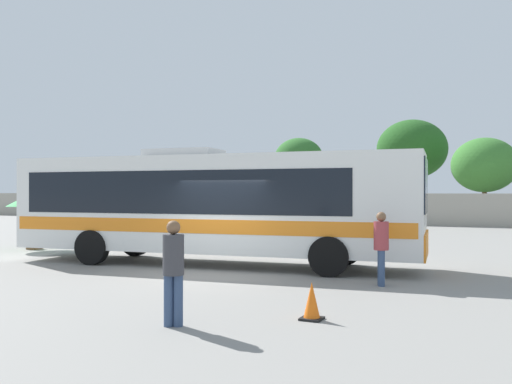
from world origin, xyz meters
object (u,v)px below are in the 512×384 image
parked_car_second_red (262,213)px  roadside_tree_midright (412,149)px  roadside_tree_left (225,177)px  traffic_cone_on_apron (312,302)px  parked_car_leftmost_grey (193,212)px  roadside_tree_midleft (299,159)px  vendor_umbrella_near_gate_green (35,200)px  passenger_waiting_on_apron (173,266)px  attendant_by_bus_door (381,244)px  coach_bus_white_orange (208,203)px  roadside_tree_right (484,165)px

parked_car_second_red → roadside_tree_midright: (7.89, 10.87, 4.74)m
roadside_tree_left → traffic_cone_on_apron: size_ratio=8.04×
parked_car_leftmost_grey → roadside_tree_midleft: size_ratio=0.70×
vendor_umbrella_near_gate_green → roadside_tree_left: bearing=104.1°
passenger_waiting_on_apron → parked_car_second_red: (-10.14, 25.52, -0.17)m
passenger_waiting_on_apron → vendor_umbrella_near_gate_green: size_ratio=0.78×
passenger_waiting_on_apron → parked_car_leftmost_grey: bearing=121.3°
attendant_by_bus_door → parked_car_leftmost_grey: attendant_by_bus_door is taller
roadside_tree_midleft → roadside_tree_midright: 8.89m
attendant_by_bus_door → parked_car_second_red: attendant_by_bus_door is taller
coach_bus_white_orange → traffic_cone_on_apron: size_ratio=19.52×
attendant_by_bus_door → parked_car_leftmost_grey: 27.22m
roadside_tree_left → roadside_tree_midright: roadside_tree_midright is taller
parked_car_leftmost_grey → roadside_tree_midleft: (4.85, 8.39, 4.11)m
parked_car_second_red → attendant_by_bus_door: bearing=-58.7°
roadside_tree_midright → parked_car_second_red: bearing=-126.0°
coach_bus_white_orange → roadside_tree_left: size_ratio=2.43×
roadside_tree_midleft → roadside_tree_midright: size_ratio=0.84×
roadside_tree_right → vendor_umbrella_near_gate_green: bearing=-119.9°
coach_bus_white_orange → vendor_umbrella_near_gate_green: bearing=173.4°
roadside_tree_midright → roadside_tree_right: (5.38, -3.11, -1.49)m
passenger_waiting_on_apron → vendor_umbrella_near_gate_green: vendor_umbrella_near_gate_green is taller
passenger_waiting_on_apron → vendor_umbrella_near_gate_green: bearing=146.0°
parked_car_leftmost_grey → traffic_cone_on_apron: size_ratio=7.19×
roadside_tree_midleft → roadside_tree_right: size_ratio=1.11×
roadside_tree_left → roadside_tree_midleft: size_ratio=0.78×
coach_bus_white_orange → roadside_tree_midright: size_ratio=1.59×
attendant_by_bus_door → vendor_umbrella_near_gate_green: 13.96m
parked_car_second_red → roadside_tree_midleft: size_ratio=0.69×
roadside_tree_midright → roadside_tree_left: bearing=-178.4°
parked_car_leftmost_grey → parked_car_second_red: size_ratio=1.01×
coach_bus_white_orange → roadside_tree_right: roadside_tree_right is taller
vendor_umbrella_near_gate_green → parked_car_second_red: (1.37, 17.74, -1.07)m
parked_car_second_red → traffic_cone_on_apron: bearing=-63.5°
coach_bus_white_orange → passenger_waiting_on_apron: bearing=-63.8°
parked_car_leftmost_grey → roadside_tree_left: 10.90m
traffic_cone_on_apron → parked_car_second_red: bearing=116.5°
roadside_tree_midleft → parked_car_second_red: bearing=-85.4°
attendant_by_bus_door → roadside_tree_right: size_ratio=0.29×
parked_car_second_red → parked_car_leftmost_grey: bearing=177.2°
vendor_umbrella_near_gate_green → traffic_cone_on_apron: bearing=-25.5°
roadside_tree_left → attendant_by_bus_door: bearing=-55.9°
attendant_by_bus_door → traffic_cone_on_apron: bearing=-94.8°
roadside_tree_right → traffic_cone_on_apron: size_ratio=9.27×
roadside_tree_left → passenger_waiting_on_apron: bearing=-62.6°
roadside_tree_midright → traffic_cone_on_apron: size_ratio=12.26×
vendor_umbrella_near_gate_green → parked_car_leftmost_grey: vendor_umbrella_near_gate_green is taller
roadside_tree_midright → coach_bus_white_orange: bearing=-92.1°
coach_bus_white_orange → parked_car_leftmost_grey: (-12.33, 18.96, -1.09)m
vendor_umbrella_near_gate_green → roadside_tree_midleft: roadside_tree_midleft is taller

